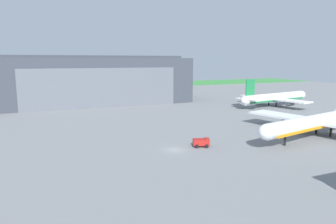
# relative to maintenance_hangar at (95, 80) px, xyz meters

# --- Properties ---
(ground_plane) EXTENTS (440.00, 440.00, 0.00)m
(ground_plane) POSITION_rel_maintenance_hangar_xyz_m (1.20, -87.09, -10.68)
(ground_plane) COLOR slate
(grass_field_strip) EXTENTS (440.00, 56.00, 0.08)m
(grass_field_strip) POSITION_rel_maintenance_hangar_xyz_m (1.20, 100.96, -10.64)
(grass_field_strip) COLOR #3A883F
(grass_field_strip) RESTS_ON ground_plane
(maintenance_hangar) EXTENTS (86.72, 33.79, 22.29)m
(maintenance_hangar) POSITION_rel_maintenance_hangar_xyz_m (0.00, 0.00, 0.00)
(maintenance_hangar) COLOR #383D47
(maintenance_hangar) RESTS_ON ground_plane
(airliner_far_right) EXTENTS (41.31, 33.84, 12.35)m
(airliner_far_right) POSITION_rel_maintenance_hangar_xyz_m (70.23, -42.91, -6.90)
(airliner_far_right) COLOR white
(airliner_far_right) RESTS_ON ground_plane
(airliner_near_right) EXTENTS (48.01, 44.09, 12.56)m
(airliner_near_right) POSITION_rel_maintenance_hangar_xyz_m (41.99, -90.93, -6.61)
(airliner_near_right) COLOR silver
(airliner_near_right) RESTS_ON ground_plane
(fuel_bowser) EXTENTS (4.30, 3.61, 1.98)m
(fuel_bowser) POSITION_rel_maintenance_hangar_xyz_m (7.89, -87.16, -9.57)
(fuel_bowser) COLOR #AD1E19
(fuel_bowser) RESTS_ON ground_plane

